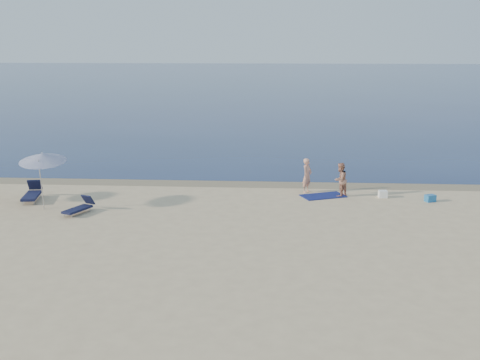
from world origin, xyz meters
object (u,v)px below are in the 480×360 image
object	(u,v)px
person_left	(307,175)
umbrella_near	(42,157)
person_right	(340,180)
blue_cooler	(430,198)

from	to	relation	value
person_left	umbrella_near	xyz separation A→B (m)	(-11.53, -3.53, 1.42)
person_right	umbrella_near	world-z (taller)	umbrella_near
person_right	blue_cooler	size ratio (longest dim) A/B	3.58
person_right	umbrella_near	bearing A→B (deg)	-38.33
blue_cooler	person_left	bearing A→B (deg)	142.00
blue_cooler	person_right	bearing A→B (deg)	145.77
umbrella_near	person_left	bearing A→B (deg)	8.98
person_left	person_right	xyz separation A→B (m)	(1.52, -0.65, -0.03)
person_left	person_right	bearing A→B (deg)	-81.32
person_right	umbrella_near	size ratio (longest dim) A/B	0.61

